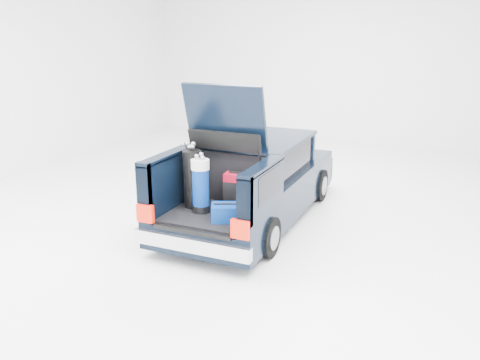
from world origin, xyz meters
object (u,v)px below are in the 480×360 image
at_px(car, 254,181).
at_px(blue_golf_bag, 201,185).
at_px(black_golf_bag, 193,178).
at_px(blue_duffel, 229,212).
at_px(red_suitcase, 236,191).

bearing_deg(car, blue_golf_bag, -97.32).
distance_m(black_golf_bag, blue_duffel, 0.88).
bearing_deg(black_golf_bag, blue_golf_bag, -38.66).
bearing_deg(red_suitcase, blue_golf_bag, -147.03).
distance_m(red_suitcase, black_golf_bag, 0.69).
height_order(red_suitcase, blue_golf_bag, blue_golf_bag).
height_order(car, red_suitcase, car).
bearing_deg(blue_duffel, black_golf_bag, 133.21).
relative_size(car, blue_golf_bag, 5.10).
xyz_separation_m(red_suitcase, black_golf_bag, (-0.64, -0.20, 0.18)).
bearing_deg(blue_golf_bag, blue_duffel, -10.44).
distance_m(red_suitcase, blue_golf_bag, 0.56).
bearing_deg(red_suitcase, black_golf_bag, -169.40).
bearing_deg(blue_duffel, blue_golf_bag, 139.01).
xyz_separation_m(black_golf_bag, blue_duffel, (0.75, -0.31, -0.33)).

